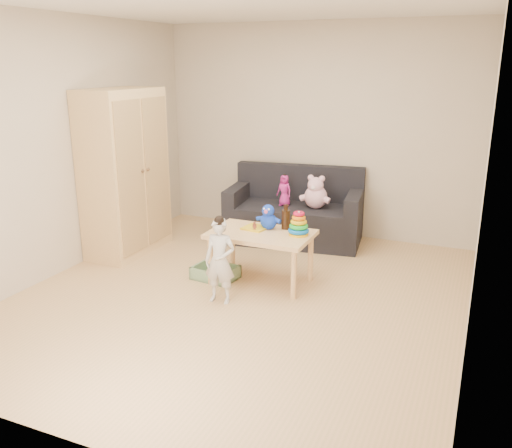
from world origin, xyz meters
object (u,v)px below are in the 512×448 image
at_px(sofa, 294,223).
at_px(play_table, 261,257).
at_px(toddler, 220,262).
at_px(wardrobe, 125,173).

xyz_separation_m(sofa, play_table, (0.13, -1.37, 0.04)).
bearing_deg(toddler, play_table, 69.61).
bearing_deg(sofa, wardrobe, -153.24).
bearing_deg(toddler, sofa, 84.80).
bearing_deg(play_table, wardrobe, 171.60).
bearing_deg(play_table, sofa, 95.56).
height_order(wardrobe, play_table, wardrobe).
distance_m(sofa, play_table, 1.38).
relative_size(sofa, play_table, 1.61).
height_order(wardrobe, sofa, wardrobe).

